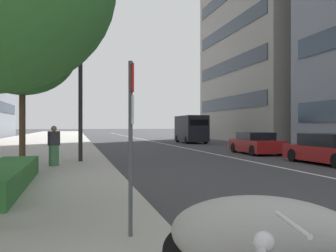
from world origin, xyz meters
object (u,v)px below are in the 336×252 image
at_px(delivery_van_ahead, 191,128).
at_px(street_tree_by_lamp_post, 22,49).
at_px(car_mid_block_traffic, 329,150).
at_px(motorcycle_nearest_camera, 262,239).
at_px(street_lamp_with_banners, 90,46).
at_px(parking_sign_by_curb, 131,126).
at_px(pedestrian_on_plaza, 54,146).
at_px(car_approaching_light, 256,144).

bearing_deg(delivery_van_ahead, street_tree_by_lamp_post, 150.14).
bearing_deg(car_mid_block_traffic, motorcycle_nearest_camera, 139.52).
height_order(car_mid_block_traffic, delivery_van_ahead, delivery_van_ahead).
height_order(motorcycle_nearest_camera, street_lamp_with_banners, street_lamp_with_banners).
relative_size(motorcycle_nearest_camera, street_lamp_with_banners, 0.25).
relative_size(motorcycle_nearest_camera, parking_sign_by_curb, 0.86).
height_order(street_lamp_with_banners, pedestrian_on_plaza, street_lamp_with_banners).
bearing_deg(street_lamp_with_banners, parking_sign_by_curb, -179.21).
height_order(street_lamp_with_banners, street_tree_by_lamp_post, street_lamp_with_banners).
distance_m(car_approaching_light, parking_sign_by_curb, 18.55).
distance_m(motorcycle_nearest_camera, delivery_van_ahead, 33.76).
relative_size(motorcycle_nearest_camera, car_mid_block_traffic, 0.46).
distance_m(motorcycle_nearest_camera, street_lamp_with_banners, 14.35).
distance_m(street_tree_by_lamp_post, pedestrian_on_plaza, 3.82).
bearing_deg(pedestrian_on_plaza, street_lamp_with_banners, -68.10).
distance_m(parking_sign_by_curb, pedestrian_on_plaza, 10.18).
height_order(car_mid_block_traffic, street_tree_by_lamp_post, street_tree_by_lamp_post).
bearing_deg(street_tree_by_lamp_post, delivery_van_ahead, -31.30).
distance_m(delivery_van_ahead, pedestrian_on_plaza, 23.94).
height_order(parking_sign_by_curb, street_lamp_with_banners, street_lamp_with_banners).
relative_size(car_mid_block_traffic, parking_sign_by_curb, 1.88).
relative_size(delivery_van_ahead, street_lamp_with_banners, 0.65).
height_order(motorcycle_nearest_camera, pedestrian_on_plaza, pedestrian_on_plaza).
height_order(motorcycle_nearest_camera, car_approaching_light, car_approaching_light).
relative_size(motorcycle_nearest_camera, car_approaching_light, 0.51).
distance_m(motorcycle_nearest_camera, pedestrian_on_plaza, 12.08).
xyz_separation_m(car_approaching_light, parking_sign_by_curb, (-15.64, 9.91, 1.09)).
relative_size(parking_sign_by_curb, street_lamp_with_banners, 0.29).
xyz_separation_m(car_mid_block_traffic, delivery_van_ahead, (21.52, -0.28, 0.80)).
relative_size(car_mid_block_traffic, pedestrian_on_plaza, 2.99).
bearing_deg(car_mid_block_traffic, street_lamp_with_banners, 75.31).
bearing_deg(pedestrian_on_plaza, street_tree_by_lamp_post, 102.29).
height_order(car_approaching_light, parking_sign_by_curb, parking_sign_by_curb).
height_order(motorcycle_nearest_camera, parking_sign_by_curb, parking_sign_by_curb).
distance_m(motorcycle_nearest_camera, parking_sign_by_curb, 2.38).
bearing_deg(pedestrian_on_plaza, delivery_van_ahead, -58.67).
bearing_deg(parking_sign_by_curb, street_tree_by_lamp_post, 16.13).
relative_size(car_mid_block_traffic, delivery_van_ahead, 0.85).
bearing_deg(motorcycle_nearest_camera, parking_sign_by_curb, -23.64).
bearing_deg(delivery_van_ahead, parking_sign_by_curb, 162.60).
height_order(delivery_van_ahead, street_tree_by_lamp_post, street_tree_by_lamp_post).
relative_size(car_approaching_light, street_tree_by_lamp_post, 0.70).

